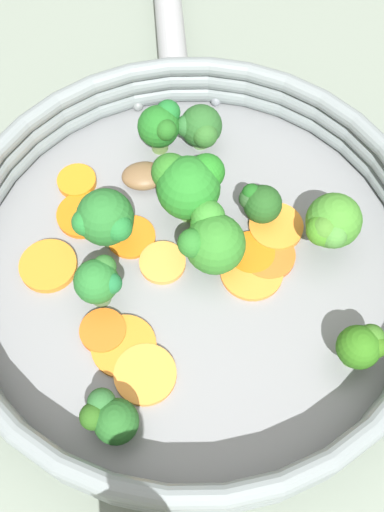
{
  "coord_description": "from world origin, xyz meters",
  "views": [
    {
      "loc": [
        0.09,
        -0.18,
        0.4
      ],
      "look_at": [
        0.0,
        0.0,
        0.03
      ],
      "focal_mm": 42.0,
      "sensor_mm": 36.0,
      "label": 1
    }
  ],
  "objects_px": {
    "carrot_slice_7": "(103,331)",
    "carrot_slice_9": "(276,227)",
    "carrot_slice_0": "(48,266)",
    "broccoli_floret_6": "(188,184)",
    "broccoli_floret_5": "(105,219)",
    "carrot_slice_3": "(268,255)",
    "broccoli_floret_4": "(213,240)",
    "broccoli_floret_0": "(362,346)",
    "mushroom_piece_0": "(144,176)",
    "broccoli_floret_3": "(113,419)",
    "broccoli_floret_8": "(200,128)",
    "broccoli_floret_9": "(161,126)",
    "carrot_slice_4": "(124,346)",
    "carrot_slice_11": "(145,374)",
    "broccoli_floret_1": "(260,203)",
    "carrot_slice_6": "(77,181)",
    "carrot_slice_10": "(132,235)",
    "broccoli_floret_2": "(99,281)",
    "carrot_slice_8": "(252,271)",
    "carrot_slice_5": "(162,263)",
    "carrot_slice_1": "(251,253)",
    "broccoli_floret_7": "(331,224)",
    "skillet": "(192,271)"
  },
  "relations": [
    {
      "from": "carrot_slice_8",
      "to": "carrot_slice_9",
      "type": "distance_m",
      "value": 0.04
    },
    {
      "from": "broccoli_floret_0",
      "to": "mushroom_piece_0",
      "type": "height_order",
      "value": "broccoli_floret_0"
    },
    {
      "from": "mushroom_piece_0",
      "to": "broccoli_floret_7",
      "type": "bearing_deg",
      "value": 3.9
    },
    {
      "from": "broccoli_floret_8",
      "to": "broccoli_floret_9",
      "type": "relative_size",
      "value": 0.89
    },
    {
      "from": "carrot_slice_8",
      "to": "broccoli_floret_9",
      "type": "xyz_separation_m",
      "value": [
        -0.11,
        0.07,
        0.03
      ]
    },
    {
      "from": "carrot_slice_7",
      "to": "broccoli_floret_5",
      "type": "distance_m",
      "value": 0.08
    },
    {
      "from": "carrot_slice_11",
      "to": "broccoli_floret_0",
      "type": "distance_m",
      "value": 0.14
    },
    {
      "from": "carrot_slice_4",
      "to": "broccoli_floret_5",
      "type": "relative_size",
      "value": 0.84
    },
    {
      "from": "carrot_slice_4",
      "to": "carrot_slice_10",
      "type": "height_order",
      "value": "same"
    },
    {
      "from": "broccoli_floret_3",
      "to": "broccoli_floret_6",
      "type": "xyz_separation_m",
      "value": [
        -0.04,
        0.17,
        0.01
      ]
    },
    {
      "from": "carrot_slice_0",
      "to": "broccoli_floret_6",
      "type": "xyz_separation_m",
      "value": [
        0.07,
        0.09,
        0.03
      ]
    },
    {
      "from": "carrot_slice_7",
      "to": "carrot_slice_9",
      "type": "bearing_deg",
      "value": 61.22
    },
    {
      "from": "carrot_slice_1",
      "to": "broccoli_floret_1",
      "type": "height_order",
      "value": "broccoli_floret_1"
    },
    {
      "from": "carrot_slice_4",
      "to": "skillet",
      "type": "bearing_deg",
      "value": 80.79
    },
    {
      "from": "carrot_slice_3",
      "to": "broccoli_floret_7",
      "type": "bearing_deg",
      "value": 39.99
    },
    {
      "from": "carrot_slice_0",
      "to": "broccoli_floret_5",
      "type": "relative_size",
      "value": 0.79
    },
    {
      "from": "broccoli_floret_4",
      "to": "carrot_slice_11",
      "type": "bearing_deg",
      "value": -89.6
    },
    {
      "from": "carrot_slice_7",
      "to": "carrot_slice_8",
      "type": "relative_size",
      "value": 0.7
    },
    {
      "from": "broccoli_floret_2",
      "to": "broccoli_floret_9",
      "type": "bearing_deg",
      "value": 101.49
    },
    {
      "from": "carrot_slice_4",
      "to": "carrot_slice_11",
      "type": "xyz_separation_m",
      "value": [
        0.02,
        -0.01,
        0.0
      ]
    },
    {
      "from": "carrot_slice_1",
      "to": "broccoli_floret_2",
      "type": "xyz_separation_m",
      "value": [
        -0.08,
        -0.08,
        0.02
      ]
    },
    {
      "from": "broccoli_floret_1",
      "to": "mushroom_piece_0",
      "type": "xyz_separation_m",
      "value": [
        -0.09,
        -0.01,
        -0.02
      ]
    },
    {
      "from": "carrot_slice_5",
      "to": "broccoli_floret_5",
      "type": "distance_m",
      "value": 0.05
    },
    {
      "from": "carrot_slice_5",
      "to": "broccoli_floret_6",
      "type": "distance_m",
      "value": 0.06
    },
    {
      "from": "carrot_slice_8",
      "to": "broccoli_floret_3",
      "type": "bearing_deg",
      "value": -102.17
    },
    {
      "from": "broccoli_floret_6",
      "to": "broccoli_floret_0",
      "type": "bearing_deg",
      "value": -19.54
    },
    {
      "from": "carrot_slice_1",
      "to": "broccoli_floret_3",
      "type": "height_order",
      "value": "broccoli_floret_3"
    },
    {
      "from": "skillet",
      "to": "carrot_slice_11",
      "type": "bearing_deg",
      "value": -83.29
    },
    {
      "from": "carrot_slice_3",
      "to": "carrot_slice_11",
      "type": "relative_size",
      "value": 0.96
    },
    {
      "from": "mushroom_piece_0",
      "to": "carrot_slice_3",
      "type": "bearing_deg",
      "value": -8.69
    },
    {
      "from": "broccoli_floret_3",
      "to": "broccoli_floret_5",
      "type": "bearing_deg",
      "value": 122.78
    },
    {
      "from": "broccoli_floret_1",
      "to": "broccoli_floret_2",
      "type": "bearing_deg",
      "value": -122.37
    },
    {
      "from": "carrot_slice_4",
      "to": "broccoli_floret_9",
      "type": "bearing_deg",
      "value": 110.07
    },
    {
      "from": "carrot_slice_11",
      "to": "broccoli_floret_0",
      "type": "height_order",
      "value": "broccoli_floret_0"
    },
    {
      "from": "carrot_slice_9",
      "to": "mushroom_piece_0",
      "type": "relative_size",
      "value": 1.17
    },
    {
      "from": "broccoli_floret_3",
      "to": "broccoli_floret_1",
      "type": "bearing_deg",
      "value": 85.34
    },
    {
      "from": "carrot_slice_3",
      "to": "carrot_slice_11",
      "type": "bearing_deg",
      "value": -106.66
    },
    {
      "from": "carrot_slice_3",
      "to": "broccoli_floret_4",
      "type": "xyz_separation_m",
      "value": [
        -0.04,
        -0.02,
        0.02
      ]
    },
    {
      "from": "carrot_slice_3",
      "to": "broccoli_floret_3",
      "type": "bearing_deg",
      "value": -102.64
    },
    {
      "from": "carrot_slice_6",
      "to": "broccoli_floret_9",
      "type": "relative_size",
      "value": 0.71
    },
    {
      "from": "carrot_slice_10",
      "to": "broccoli_floret_0",
      "type": "relative_size",
      "value": 0.9
    },
    {
      "from": "broccoli_floret_4",
      "to": "broccoli_floret_0",
      "type": "bearing_deg",
      "value": -12.36
    },
    {
      "from": "broccoli_floret_1",
      "to": "broccoli_floret_8",
      "type": "bearing_deg",
      "value": 148.43
    },
    {
      "from": "broccoli_floret_1",
      "to": "carrot_slice_5",
      "type": "bearing_deg",
      "value": -124.25
    },
    {
      "from": "mushroom_piece_0",
      "to": "carrot_slice_6",
      "type": "bearing_deg",
      "value": -150.38
    },
    {
      "from": "broccoli_floret_8",
      "to": "mushroom_piece_0",
      "type": "bearing_deg",
      "value": -113.38
    },
    {
      "from": "carrot_slice_8",
      "to": "broccoli_floret_2",
      "type": "relative_size",
      "value": 1.06
    },
    {
      "from": "carrot_slice_10",
      "to": "broccoli_floret_0",
      "type": "bearing_deg",
      "value": -4.77
    },
    {
      "from": "carrot_slice_4",
      "to": "broccoli_floret_2",
      "type": "xyz_separation_m",
      "value": [
        -0.03,
        0.03,
        0.02
      ]
    },
    {
      "from": "broccoli_floret_8",
      "to": "broccoli_floret_9",
      "type": "xyz_separation_m",
      "value": [
        -0.03,
        -0.02,
        0.01
      ]
    }
  ]
}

